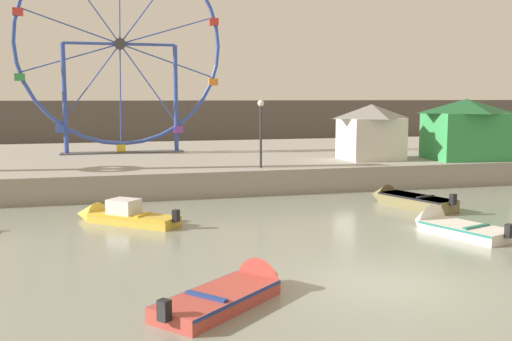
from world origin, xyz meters
The scene contains 11 objects.
ground_plane centered at (0.00, 0.00, 0.00)m, with size 240.00×240.00×0.00m, color gray.
quay_promenade centered at (0.00, 24.20, 0.61)m, with size 110.00×20.37×1.23m, color gray.
distant_town_skyline centered at (0.00, 45.89, 2.20)m, with size 140.00×3.00×4.40m, color #564C47.
motorboat_mustard_yellow centered at (-6.30, 9.52, 0.27)m, with size 4.12×3.71×1.25m.
motorboat_white_red_stripe centered at (4.91, 4.92, 0.20)m, with size 2.64×4.03×1.44m.
motorboat_faded_red centered at (-3.80, 0.02, 0.20)m, with size 3.97×3.64×1.24m.
motorboat_olive_wood centered at (5.97, 9.83, 0.29)m, with size 2.54×4.54×1.16m.
ferris_wheel_blue_frame centered at (-5.40, 25.08, 7.78)m, with size 12.58×1.20×13.06m.
carnival_booth_white_ticket centered at (8.00, 17.46, 2.84)m, with size 3.60×2.98×3.11m.
carnival_booth_green_kiosk centered at (13.16, 16.15, 3.00)m, with size 4.59×3.89×3.41m.
promenade_lamp_near centered at (0.90, 15.16, 3.47)m, with size 0.32×0.32×3.37m.
Camera 1 is at (-6.97, -13.30, 4.74)m, focal length 41.83 mm.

